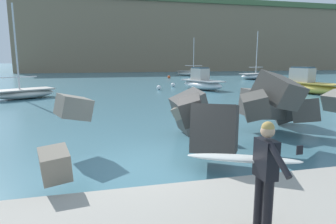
% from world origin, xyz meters
% --- Properties ---
extents(ground_plane, '(400.00, 400.00, 0.00)m').
position_xyz_m(ground_plane, '(0.00, 0.00, 0.00)').
color(ground_plane, '#42707F').
extents(breakwater_jetty, '(31.63, 6.27, 2.75)m').
position_xyz_m(breakwater_jetty, '(-0.57, 1.65, 1.18)').
color(breakwater_jetty, slate).
rests_on(breakwater_jetty, ground).
extents(surfer_with_board, '(2.10, 1.16, 1.78)m').
position_xyz_m(surfer_with_board, '(0.85, -3.81, 1.28)').
color(surfer_with_board, black).
rests_on(surfer_with_board, walkway_path).
extents(boat_near_left, '(5.23, 4.59, 6.41)m').
position_xyz_m(boat_near_left, '(14.40, 40.69, 0.50)').
color(boat_near_left, beige).
rests_on(boat_near_left, ground).
extents(boat_near_centre, '(4.50, 2.92, 6.73)m').
position_xyz_m(boat_near_centre, '(20.60, 30.80, 0.49)').
color(boat_near_centre, white).
rests_on(boat_near_centre, ground).
extents(boat_near_right, '(3.57, 6.45, 2.24)m').
position_xyz_m(boat_near_right, '(16.03, 14.24, 0.70)').
color(boat_near_right, '#EAC64C').
rests_on(boat_near_right, ground).
extents(boat_mid_centre, '(3.51, 5.36, 2.12)m').
position_xyz_m(boat_mid_centre, '(8.34, 19.04, 0.67)').
color(boat_mid_centre, white).
rests_on(boat_mid_centre, ground).
extents(boat_far_left, '(4.67, 3.82, 6.77)m').
position_xyz_m(boat_far_left, '(-6.73, 16.03, 0.43)').
color(boat_far_left, beige).
rests_on(boat_far_left, ground).
extents(mooring_buoy_inner, '(0.44, 0.44, 0.44)m').
position_xyz_m(mooring_buoy_inner, '(9.13, 35.35, 0.22)').
color(mooring_buoy_inner, '#E54C1E').
rests_on(mooring_buoy_inner, ground).
extents(mooring_buoy_middle, '(0.44, 0.44, 0.44)m').
position_xyz_m(mooring_buoy_middle, '(6.30, 22.22, 0.22)').
color(mooring_buoy_middle, silver).
rests_on(mooring_buoy_middle, ground).
extents(mooring_buoy_outer, '(0.44, 0.44, 0.44)m').
position_xyz_m(mooring_buoy_outer, '(4.26, 19.68, 0.22)').
color(mooring_buoy_outer, silver).
rests_on(mooring_buoy_outer, ground).
extents(headland_bluff, '(79.95, 38.30, 16.31)m').
position_xyz_m(headland_bluff, '(21.66, 76.16, 8.18)').
color(headland_bluff, '#847056').
rests_on(headland_bluff, ground).
extents(station_building_west, '(7.33, 7.46, 4.23)m').
position_xyz_m(station_building_west, '(21.95, 80.57, 18.44)').
color(station_building_west, '#B2ADA3').
rests_on(station_building_west, headland_bluff).
extents(station_building_central, '(6.50, 8.18, 5.13)m').
position_xyz_m(station_building_central, '(7.76, 80.00, 18.89)').
color(station_building_central, beige).
rests_on(station_building_central, headland_bluff).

